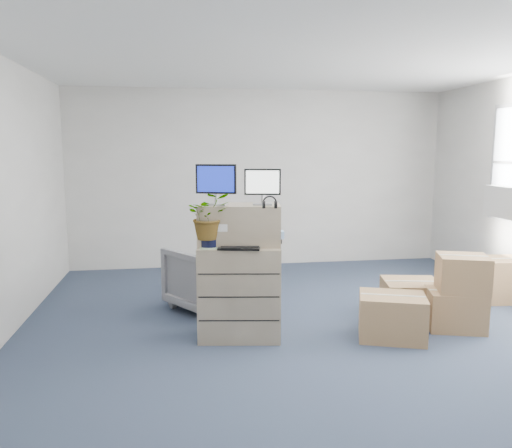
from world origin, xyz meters
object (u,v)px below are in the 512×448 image
at_px(monitor_right, 263,185).
at_px(keyboard, 239,248).
at_px(potted_plant, 209,222).
at_px(monitor_left, 216,182).
at_px(water_bottle, 244,233).
at_px(filing_cabinet_lower, 240,292).
at_px(office_chair, 209,274).

xyz_separation_m(monitor_right, keyboard, (-0.25, -0.16, -0.59)).
relative_size(monitor_right, keyboard, 0.89).
bearing_deg(keyboard, potted_plant, 171.49).
xyz_separation_m(monitor_left, water_bottle, (0.27, 0.02, -0.51)).
xyz_separation_m(filing_cabinet_lower, water_bottle, (0.05, 0.07, 0.58)).
relative_size(monitor_right, water_bottle, 1.53).
bearing_deg(keyboard, filing_cabinet_lower, 95.72).
distance_m(monitor_left, monitor_right, 0.45).
bearing_deg(keyboard, monitor_left, 144.52).
xyz_separation_m(monitor_left, keyboard, (0.20, -0.22, -0.61)).
relative_size(filing_cabinet_lower, office_chair, 1.12).
distance_m(monitor_right, potted_plant, 0.64).
bearing_deg(office_chair, keyboard, 65.88).
bearing_deg(monitor_right, keyboard, -137.38).
xyz_separation_m(keyboard, potted_plant, (-0.28, 0.11, 0.24)).
height_order(potted_plant, office_chair, potted_plant).
height_order(water_bottle, potted_plant, potted_plant).
height_order(monitor_right, potted_plant, monitor_right).
bearing_deg(water_bottle, monitor_right, -24.49).
relative_size(monitor_left, monitor_right, 1.12).
distance_m(monitor_left, office_chair, 1.46).
bearing_deg(filing_cabinet_lower, keyboard, -89.07).
height_order(filing_cabinet_lower, water_bottle, water_bottle).
relative_size(keyboard, water_bottle, 1.72).
xyz_separation_m(water_bottle, office_chair, (-0.30, 0.89, -0.64)).
bearing_deg(filing_cabinet_lower, monitor_left, 176.52).
bearing_deg(filing_cabinet_lower, water_bottle, 61.19).
height_order(filing_cabinet_lower, monitor_left, monitor_left).
bearing_deg(filing_cabinet_lower, office_chair, 113.07).
bearing_deg(office_chair, water_bottle, 73.32).
bearing_deg(potted_plant, monitor_left, 53.95).
distance_m(filing_cabinet_lower, water_bottle, 0.59).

